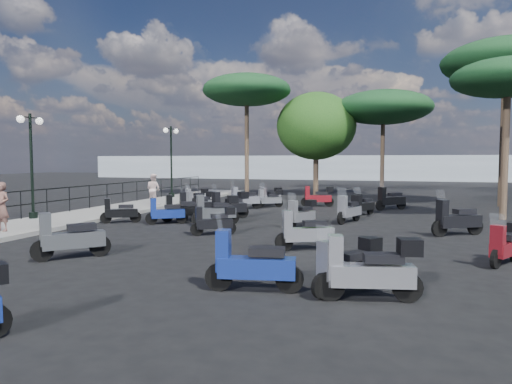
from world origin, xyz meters
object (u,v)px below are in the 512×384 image
(scooter_14, at_px, (229,206))
(pine_2, at_px, (247,91))
(scooter_21, at_px, (318,197))
(scooter_18, at_px, (305,233))
(lamp_post_1, at_px, (31,159))
(lamp_post_2, at_px, (171,157))
(scooter_13, at_px, (216,211))
(scooter_20, at_px, (349,209))
(pedestrian_far, at_px, (153,189))
(scooter_11, at_px, (252,265))
(scooter_25, at_px, (363,206))
(scooter_8, at_px, (200,203))
(scooter_2, at_px, (120,212))
(scooter_9, at_px, (270,199))
(scooter_19, at_px, (302,214))
(scooter_15, at_px, (270,197))
(scooter_17, at_px, (348,267))
(scooter_5, at_px, (196,198))
(scooter_23, at_px, (506,245))
(scooter_6, at_px, (166,213))
(scooter_4, at_px, (244,199))
(pine_1, at_px, (506,62))
(woman, at_px, (2,207))
(scooter_3, at_px, (183,209))
(pine_3, at_px, (508,79))
(broadleaf_tree, at_px, (316,126))
(scooter_26, at_px, (390,200))
(pine_0, at_px, (383,108))
(scooter_12, at_px, (214,221))
(scooter_16, at_px, (370,270))
(scooter_7, at_px, (194,206))
(scooter_1, at_px, (69,238))
(scooter_24, at_px, (456,220))

(scooter_14, distance_m, pine_2, 13.72)
(scooter_21, bearing_deg, scooter_18, 168.77)
(lamp_post_1, bearing_deg, lamp_post_2, 90.30)
(scooter_13, distance_m, scooter_20, 5.17)
(lamp_post_1, distance_m, scooter_14, 7.94)
(pedestrian_far, bearing_deg, scooter_18, 150.48)
(scooter_11, bearing_deg, scooter_25, -15.78)
(scooter_8, bearing_deg, lamp_post_1, 79.08)
(scooter_2, bearing_deg, scooter_9, -59.66)
(scooter_19, distance_m, pine_2, 15.98)
(pedestrian_far, xyz_separation_m, scooter_15, (5.53, 2.68, -0.47))
(scooter_17, bearing_deg, scooter_5, -17.00)
(scooter_23, bearing_deg, scooter_14, -1.28)
(scooter_8, height_order, scooter_21, scooter_21)
(scooter_6, xyz_separation_m, scooter_9, (2.15, 7.02, 0.00))
(scooter_2, height_order, scooter_6, scooter_6)
(scooter_4, relative_size, pine_1, 0.17)
(woman, height_order, scooter_11, woman)
(scooter_3, height_order, scooter_21, scooter_21)
(pine_3, bearing_deg, scooter_6, -157.03)
(scooter_5, xyz_separation_m, broadleaf_tree, (4.81, 8.99, 4.28))
(scooter_5, distance_m, scooter_17, 16.63)
(scooter_19, relative_size, scooter_26, 1.04)
(scooter_15, bearing_deg, scooter_25, -179.09)
(scooter_8, relative_size, scooter_20, 0.84)
(scooter_4, bearing_deg, scooter_6, 127.10)
(pedestrian_far, distance_m, pine_0, 16.36)
(scooter_5, xyz_separation_m, scooter_19, (6.90, -5.89, 0.03))
(scooter_3, xyz_separation_m, scooter_19, (4.79, -0.14, -0.03))
(pine_3, bearing_deg, scooter_23, -100.67)
(scooter_4, xyz_separation_m, scooter_19, (3.95, -5.13, -0.01))
(scooter_21, bearing_deg, scooter_14, 137.30)
(scooter_17, relative_size, pine_3, 0.21)
(scooter_12, bearing_deg, scooter_6, 24.75)
(scooter_9, bearing_deg, scooter_23, -178.78)
(scooter_9, distance_m, scooter_12, 8.88)
(lamp_post_1, height_order, scooter_11, lamp_post_1)
(scooter_5, xyz_separation_m, pine_2, (0.44, 7.16, 6.61))
(scooter_16, height_order, scooter_19, scooter_16)
(pine_2, bearing_deg, scooter_20, -54.77)
(pine_1, bearing_deg, scooter_8, -151.35)
(scooter_7, relative_size, scooter_13, 0.86)
(scooter_3, xyz_separation_m, scooter_9, (1.84, 6.15, -0.07))
(scooter_2, distance_m, scooter_12, 4.85)
(scooter_9, xyz_separation_m, scooter_12, (0.60, -8.86, 0.00))
(scooter_11, height_order, scooter_21, scooter_11)
(scooter_9, relative_size, pine_2, 0.15)
(scooter_1, height_order, scooter_24, scooter_24)
(scooter_1, height_order, scooter_20, scooter_1)
(scooter_2, xyz_separation_m, pine_1, (15.39, 11.42, 7.04))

